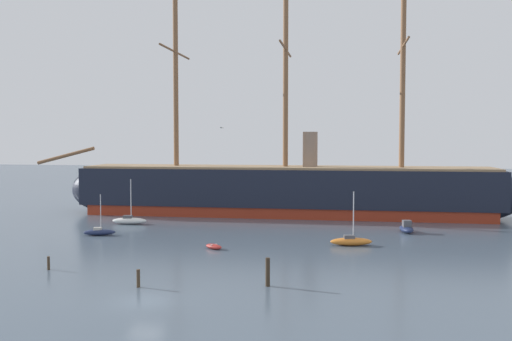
% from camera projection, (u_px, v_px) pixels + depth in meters
% --- Properties ---
extents(ground_plane, '(400.00, 400.00, 0.00)m').
position_uv_depth(ground_plane, '(145.00, 301.00, 41.04)').
color(ground_plane, '#4C5B6B').
extents(tall_ship, '(76.78, 15.90, 36.94)m').
position_uv_depth(tall_ship, '(285.00, 190.00, 87.23)').
color(tall_ship, maroon).
rests_on(tall_ship, ground).
extents(dinghy_near_centre, '(2.44, 2.09, 0.54)m').
position_uv_depth(dinghy_near_centre, '(214.00, 246.00, 60.54)').
color(dinghy_near_centre, '#B22D28').
rests_on(dinghy_near_centre, ground).
extents(sailboat_mid_left, '(4.07, 2.28, 5.08)m').
position_uv_depth(sailboat_mid_left, '(99.00, 232.00, 69.16)').
color(sailboat_mid_left, '#1E284C').
rests_on(sailboat_mid_left, ground).
extents(sailboat_mid_right, '(4.83, 2.19, 6.06)m').
position_uv_depth(sailboat_mid_right, '(351.00, 241.00, 62.50)').
color(sailboat_mid_right, orange).
rests_on(sailboat_mid_right, ground).
extents(sailboat_alongside_bow, '(4.97, 1.97, 6.31)m').
position_uv_depth(sailboat_alongside_bow, '(129.00, 220.00, 78.27)').
color(sailboat_alongside_bow, silver).
rests_on(sailboat_alongside_bow, ground).
extents(motorboat_alongside_stern, '(2.03, 3.94, 1.59)m').
position_uv_depth(motorboat_alongside_stern, '(406.00, 228.00, 71.25)').
color(motorboat_alongside_stern, '#1E284C').
rests_on(motorboat_alongside_stern, ground).
extents(dinghy_far_left, '(1.50, 1.98, 0.43)m').
position_uv_depth(dinghy_far_left, '(108.00, 203.00, 101.48)').
color(dinghy_far_left, '#7FB2D6').
rests_on(dinghy_far_left, ground).
extents(motorboat_far_right, '(2.64, 3.67, 1.42)m').
position_uv_depth(motorboat_far_right, '(459.00, 211.00, 88.41)').
color(motorboat_far_right, '#B22D28').
rests_on(motorboat_far_right, ground).
extents(sailboat_distant_centre, '(3.76, 2.59, 4.76)m').
position_uv_depth(sailboat_distant_centre, '(284.00, 201.00, 104.07)').
color(sailboat_distant_centre, orange).
rests_on(sailboat_distant_centre, ground).
extents(mooring_piling_nearest, '(0.29, 0.29, 1.44)m').
position_uv_depth(mooring_piling_nearest, '(138.00, 278.00, 44.87)').
color(mooring_piling_nearest, '#423323').
rests_on(mooring_piling_nearest, ground).
extents(mooring_piling_left_pair, '(0.25, 0.25, 1.22)m').
position_uv_depth(mooring_piling_left_pair, '(49.00, 263.00, 50.93)').
color(mooring_piling_left_pair, '#423323').
rests_on(mooring_piling_left_pair, ground).
extents(mooring_piling_right_pair, '(0.37, 0.37, 2.32)m').
position_uv_depth(mooring_piling_right_pair, '(268.00, 272.00, 45.16)').
color(mooring_piling_right_pair, '#382B1E').
rests_on(mooring_piling_right_pair, ground).
extents(seagull_in_flight, '(0.41, 1.31, 0.14)m').
position_uv_depth(seagull_in_flight, '(222.00, 128.00, 59.54)').
color(seagull_in_flight, silver).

